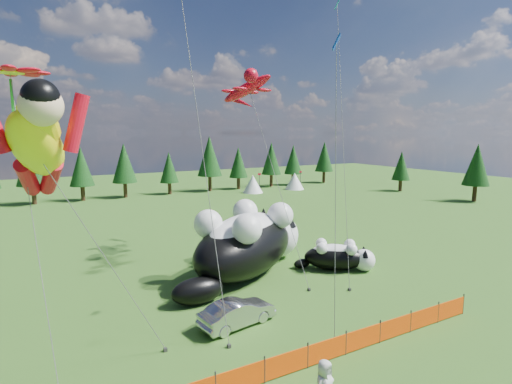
% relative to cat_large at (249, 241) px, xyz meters
% --- Properties ---
extents(ground, '(160.00, 160.00, 0.00)m').
position_rel_cat_large_xyz_m(ground, '(-4.21, -7.92, -2.22)').
color(ground, '#143609').
rests_on(ground, ground).
extents(safety_fence, '(22.06, 0.06, 1.10)m').
position_rel_cat_large_xyz_m(safety_fence, '(-4.21, -10.92, -1.72)').
color(safety_fence, '#262626').
rests_on(safety_fence, ground).
extents(tree_line, '(90.00, 4.00, 8.00)m').
position_rel_cat_large_xyz_m(tree_line, '(-4.21, 37.08, 1.78)').
color(tree_line, black).
rests_on(tree_line, ground).
extents(festival_tents, '(50.00, 3.20, 2.80)m').
position_rel_cat_large_xyz_m(festival_tents, '(6.79, 32.08, -0.82)').
color(festival_tents, white).
rests_on(festival_tents, ground).
extents(cat_large, '(11.63, 8.95, 4.67)m').
position_rel_cat_large_xyz_m(cat_large, '(0.00, 0.00, 0.00)').
color(cat_large, black).
rests_on(cat_large, ground).
extents(cat_small, '(4.85, 4.10, 2.03)m').
position_rel_cat_large_xyz_m(cat_small, '(5.67, -2.44, -1.25)').
color(cat_small, black).
rests_on(cat_small, ground).
extents(car, '(4.12, 2.04, 1.30)m').
position_rel_cat_large_xyz_m(car, '(-4.06, -6.32, -1.57)').
color(car, '#BBBCC1').
rests_on(car, ground).
extents(superhero_kite, '(6.95, 5.55, 11.59)m').
position_rel_cat_large_xyz_m(superhero_kite, '(-12.10, -8.31, 6.73)').
color(superhero_kite, '#F5EF0C').
rests_on(superhero_kite, ground).
extents(gecko_kite, '(5.55, 12.04, 15.00)m').
position_rel_cat_large_xyz_m(gecko_kite, '(1.81, 3.77, 10.35)').
color(gecko_kite, red).
rests_on(gecko_kite, ground).
extents(flower_kite, '(3.63, 7.11, 12.65)m').
position_rel_cat_large_xyz_m(flower_kite, '(-12.78, -5.03, 9.26)').
color(flower_kite, red).
rests_on(flower_kite, ground).
extents(diamond_kite_b, '(4.65, 7.44, 20.24)m').
position_rel_cat_large_xyz_m(diamond_kite_b, '(7.69, 0.74, 15.24)').
color(diamond_kite_b, '#0B8D8B').
rests_on(diamond_kite_b, ground).
extents(diamond_kite_c, '(1.78, 2.48, 14.13)m').
position_rel_cat_large_xyz_m(diamond_kite_c, '(-0.05, -8.40, 10.52)').
color(diamond_kite_c, '#0B38AC').
rests_on(diamond_kite_c, ground).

